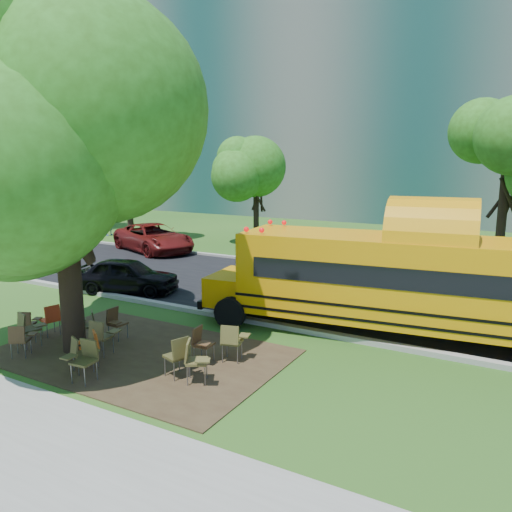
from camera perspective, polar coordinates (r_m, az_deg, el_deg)
The scene contains 32 objects.
ground at distance 13.93m, azimuth -14.77°, elevation -9.41°, with size 160.00×160.00×0.00m, color #234E18.
dirt_patch at distance 12.94m, azimuth -13.10°, elevation -10.86°, with size 7.00×4.50×0.03m, color #382819.
asphalt_road at distance 19.30m, azimuth -0.19°, elevation -3.31°, with size 80.00×8.00×0.04m, color black.
kerb_near at distance 16.06m, azimuth -7.30°, elevation -6.14°, with size 80.00×0.25×0.14m, color gray.
kerb_far at distance 22.86m, azimuth 4.90°, elevation -0.99°, with size 80.00×0.25×0.14m, color gray.
building_main at distance 48.85m, azimuth 8.95°, elevation 18.07°, with size 38.00×16.00×22.00m, color slate.
building_left at distance 68.47m, azimuth -14.82°, elevation 14.89°, with size 26.00×14.00×20.00m, color slate.
bg_tree_0 at distance 30.79m, azimuth -14.45°, elevation 10.19°, with size 5.20×5.20×7.18m.
bg_tree_1 at distance 38.02m, azimuth -21.29°, elevation 11.09°, with size 6.00×6.00×8.40m.
bg_tree_2 at distance 29.02m, azimuth 0.02°, elevation 9.80°, with size 4.80×4.80×6.62m.
bg_tree_3 at distance 23.31m, azimuth 26.83°, elevation 10.41°, with size 5.60×5.60×7.84m.
main_tree at distance 12.80m, azimuth -21.55°, elevation 13.02°, with size 7.20×7.20×9.00m.
school_bus at distance 13.86m, azimuth 18.67°, elevation -2.85°, with size 11.46×3.73×2.75m.
chair_0 at distance 14.88m, azimuth -24.66°, elevation -6.82°, with size 0.52×0.63×0.77m.
chair_1 at distance 14.09m, azimuth -24.62°, elevation -7.31°, with size 0.73×0.57×0.95m.
chair_2 at distance 13.50m, azimuth -25.34°, elevation -8.44°, with size 0.57×0.70×0.84m.
chair_3 at distance 12.41m, azimuth -18.36°, elevation -9.62°, with size 0.71×0.56×0.84m.
chair_4 at distance 12.06m, azimuth -19.39°, elevation -10.23°, with size 0.69×0.54×0.86m.
chair_5 at distance 11.57m, azimuth -19.04°, elevation -10.82°, with size 0.62×0.60×0.94m.
chair_6 at distance 11.28m, azimuth -8.81°, elevation -10.83°, with size 0.59×0.76×0.96m.
chair_7 at distance 10.96m, azimuth -7.10°, elevation -11.45°, with size 0.79×0.65×0.96m.
chair_8 at distance 14.77m, azimuth -22.31°, elevation -6.44°, with size 0.54×0.69×0.90m.
chair_9 at distance 14.09m, azimuth -18.59°, elevation -7.19°, with size 0.71×0.56×0.83m.
chair_10 at distance 13.93m, azimuth -15.77°, elevation -7.10°, with size 0.52×0.57×0.88m.
chair_11 at distance 12.90m, azimuth -17.28°, elevation -8.51°, with size 0.62×0.60×0.93m.
chair_12 at distance 12.03m, azimuth -6.27°, elevation -9.63°, with size 0.56×0.58×0.88m.
chair_13 at distance 11.96m, azimuth -2.71°, elevation -9.46°, with size 0.65×0.70×0.95m.
black_car at distance 18.73m, azimuth -14.55°, elevation -2.15°, with size 1.51×3.75×1.28m, color black.
bg_car_silver at distance 30.78m, azimuth -22.29°, elevation 2.33°, with size 1.31×3.77×1.24m, color #A8A7AD.
bg_car_red at distance 26.82m, azimuth -11.62°, elevation 2.04°, with size 2.46×5.33×1.48m, color #5B100F.
pedestrian_a at distance 33.42m, azimuth -16.46°, elevation 3.89°, with size 0.70×0.46×1.91m, color #324871.
pedestrian_b at distance 34.54m, azimuth -19.99°, elevation 3.76°, with size 0.85×0.66×1.75m, color #796349.
Camera 1 is at (9.26, -9.27, 4.73)m, focal length 35.00 mm.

